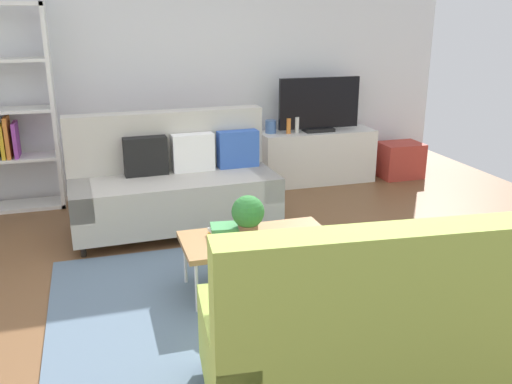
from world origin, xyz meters
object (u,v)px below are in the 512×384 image
at_px(vase_0, 271,127).
at_px(bottle_1, 297,125).
at_px(potted_plant, 248,214).
at_px(storage_trunk, 400,160).
at_px(tv, 319,105).
at_px(bottle_0, 289,126).
at_px(table_book_0, 227,233).
at_px(couch_beige, 174,183).
at_px(coffee_table, 257,240).
at_px(tv_console, 317,157).
at_px(couch_green, 388,328).

distance_m(vase_0, bottle_1, 0.31).
bearing_deg(potted_plant, storage_trunk, 41.33).
distance_m(tv, bottle_0, 0.45).
bearing_deg(storage_trunk, table_book_0, -141.09).
xyz_separation_m(couch_beige, potted_plant, (0.33, -1.41, 0.15)).
xyz_separation_m(coffee_table, storage_trunk, (2.61, 2.36, -0.17)).
height_order(coffee_table, bottle_1, bottle_1).
distance_m(tv_console, vase_0, 0.70).
height_order(couch_green, bottle_0, couch_green).
xyz_separation_m(couch_beige, bottle_0, (1.51, 1.00, 0.28)).
relative_size(table_book_0, bottle_1, 1.25).
relative_size(couch_beige, couch_green, 0.98).
bearing_deg(tv, tv_console, 90.00).
xyz_separation_m(bottle_0, bottle_1, (0.11, 0.00, 0.00)).
height_order(coffee_table, storage_trunk, storage_trunk).
xyz_separation_m(couch_beige, tv, (1.90, 1.02, 0.50)).
bearing_deg(coffee_table, tv, 58.24).
height_order(potted_plant, table_book_0, potted_plant).
xyz_separation_m(tv, vase_0, (-0.58, 0.07, -0.24)).
bearing_deg(tv, storage_trunk, -4.16).
distance_m(couch_green, coffee_table, 1.45).
bearing_deg(tv, coffee_table, -121.76).
xyz_separation_m(tv_console, table_book_0, (-1.71, -2.37, 0.11)).
relative_size(coffee_table, potted_plant, 3.43).
bearing_deg(tv, bottle_1, -175.98).
distance_m(coffee_table, tv_console, 2.89).
xyz_separation_m(coffee_table, bottle_0, (1.12, 2.42, 0.34)).
height_order(tv, table_book_0, tv).
height_order(couch_green, coffee_table, couch_green).
xyz_separation_m(potted_plant, vase_0, (1.00, 2.50, 0.12)).
relative_size(coffee_table, tv_console, 0.79).
height_order(coffee_table, potted_plant, potted_plant).
bearing_deg(couch_beige, tv, -154.01).
bearing_deg(bottle_0, tv_console, 5.86).
bearing_deg(vase_0, bottle_0, -25.29).
height_order(couch_green, vase_0, couch_green).
distance_m(tv, storage_trunk, 1.32).
height_order(tv_console, storage_trunk, tv_console).
distance_m(potted_plant, bottle_0, 2.69).
bearing_deg(couch_green, bottle_1, 81.49).
distance_m(storage_trunk, table_book_0, 3.62).
height_order(coffee_table, bottle_0, bottle_0).
relative_size(couch_beige, tv, 1.93).
bearing_deg(bottle_1, coffee_table, -116.88).
bearing_deg(potted_plant, tv, 57.07).
distance_m(couch_green, table_book_0, 1.59).
relative_size(coffee_table, table_book_0, 4.58).
bearing_deg(couch_beige, potted_plant, 100.83).
bearing_deg(bottle_0, coffee_table, -114.86).
bearing_deg(bottle_1, potted_plant, -118.15).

